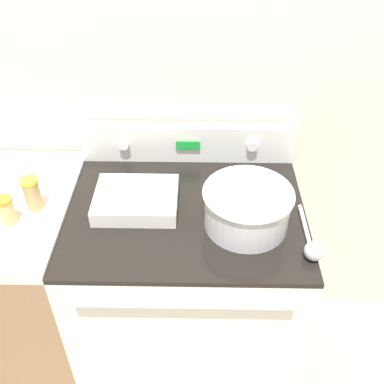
{
  "coord_description": "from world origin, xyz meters",
  "views": [
    {
      "loc": [
        0.04,
        -0.83,
        1.95
      ],
      "look_at": [
        0.02,
        0.34,
        0.99
      ],
      "focal_mm": 42.0,
      "sensor_mm": 36.0,
      "label": 1
    }
  ],
  "objects_px": {
    "casserole_dish": "(136,199)",
    "spice_jar_orange_cap": "(6,210)",
    "mixing_bowl": "(247,206)",
    "ladle": "(313,247)",
    "spice_jar_yellow_cap": "(32,193)"
  },
  "relations": [
    {
      "from": "casserole_dish",
      "to": "spice_jar_orange_cap",
      "type": "bearing_deg",
      "value": -166.61
    },
    {
      "from": "casserole_dish",
      "to": "spice_jar_orange_cap",
      "type": "distance_m",
      "value": 0.42
    },
    {
      "from": "mixing_bowl",
      "to": "casserole_dish",
      "type": "height_order",
      "value": "mixing_bowl"
    },
    {
      "from": "spice_jar_orange_cap",
      "to": "mixing_bowl",
      "type": "bearing_deg",
      "value": 0.97
    },
    {
      "from": "casserole_dish",
      "to": "ladle",
      "type": "relative_size",
      "value": 1.06
    },
    {
      "from": "spice_jar_yellow_cap",
      "to": "spice_jar_orange_cap",
      "type": "relative_size",
      "value": 1.27
    },
    {
      "from": "mixing_bowl",
      "to": "casserole_dish",
      "type": "relative_size",
      "value": 1.03
    },
    {
      "from": "casserole_dish",
      "to": "spice_jar_orange_cap",
      "type": "height_order",
      "value": "spice_jar_orange_cap"
    },
    {
      "from": "mixing_bowl",
      "to": "spice_jar_yellow_cap",
      "type": "xyz_separation_m",
      "value": [
        -0.71,
        0.06,
        -0.0
      ]
    },
    {
      "from": "mixing_bowl",
      "to": "spice_jar_orange_cap",
      "type": "bearing_deg",
      "value": -179.03
    },
    {
      "from": "ladle",
      "to": "spice_jar_orange_cap",
      "type": "distance_m",
      "value": 0.97
    },
    {
      "from": "casserole_dish",
      "to": "spice_jar_orange_cap",
      "type": "xyz_separation_m",
      "value": [
        -0.4,
        -0.1,
        0.03
      ]
    },
    {
      "from": "ladle",
      "to": "casserole_dish",
      "type": "bearing_deg",
      "value": 159.3
    },
    {
      "from": "casserole_dish",
      "to": "ladle",
      "type": "height_order",
      "value": "ladle"
    },
    {
      "from": "casserole_dish",
      "to": "ladle",
      "type": "xyz_separation_m",
      "value": [
        0.56,
        -0.21,
        -0.01
      ]
    }
  ]
}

